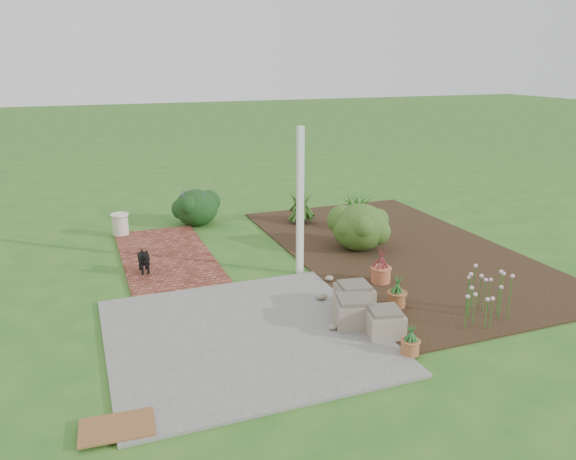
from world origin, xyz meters
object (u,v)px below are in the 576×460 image
object	(u,v)px
stone_trough_near	(384,323)
cream_ceramic_urn	(120,224)
black_dog	(144,259)
evergreen_shrub	(360,226)

from	to	relation	value
stone_trough_near	cream_ceramic_urn	size ratio (longest dim) A/B	1.08
stone_trough_near	black_dog	world-z (taller)	black_dog
black_dog	stone_trough_near	bearing A→B (deg)	-54.53
black_dog	evergreen_shrub	distance (m)	4.02
cream_ceramic_urn	evergreen_shrub	distance (m)	4.90
stone_trough_near	cream_ceramic_urn	xyz separation A→B (m)	(-2.85, 5.78, 0.06)
black_dog	evergreen_shrub	bearing A→B (deg)	-4.42
evergreen_shrub	cream_ceramic_urn	bearing A→B (deg)	149.14
cream_ceramic_urn	stone_trough_near	bearing A→B (deg)	-63.76
black_dog	cream_ceramic_urn	distance (m)	2.40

